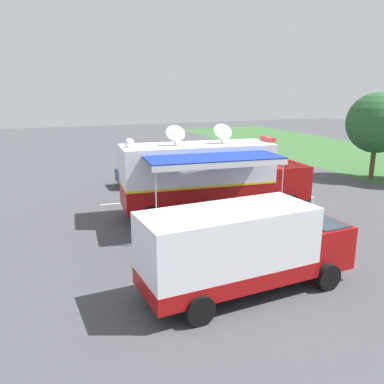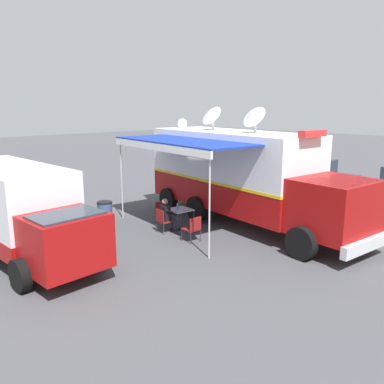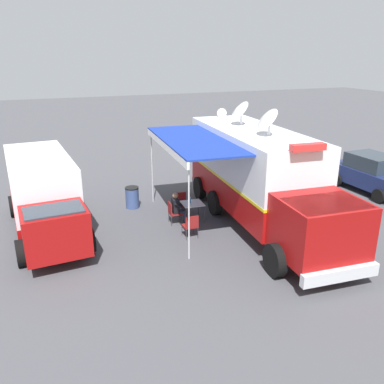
% 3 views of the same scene
% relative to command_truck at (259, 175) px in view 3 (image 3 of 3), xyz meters
% --- Properties ---
extents(ground_plane, '(100.00, 100.00, 0.00)m').
position_rel_command_truck_xyz_m(ground_plane, '(-0.10, -0.74, -1.95)').
color(ground_plane, '#47474C').
extents(lot_stripe, '(0.53, 4.79, 0.01)m').
position_rel_command_truck_xyz_m(lot_stripe, '(-3.40, -2.56, -1.94)').
color(lot_stripe, silver).
rests_on(lot_stripe, ground).
extents(command_truck, '(5.33, 9.66, 4.53)m').
position_rel_command_truck_xyz_m(command_truck, '(0.00, 0.00, 0.00)').
color(command_truck, '#9E0F0F').
rests_on(command_truck, ground).
extents(folding_table, '(0.87, 0.87, 0.73)m').
position_rel_command_truck_xyz_m(folding_table, '(2.20, -1.13, -1.27)').
color(folding_table, silver).
rests_on(folding_table, ground).
extents(water_bottle, '(0.07, 0.07, 0.22)m').
position_rel_command_truck_xyz_m(water_bottle, '(2.28, -1.17, -1.11)').
color(water_bottle, '#4C99D8').
rests_on(water_bottle, folding_table).
extents(folding_chair_at_table, '(0.52, 0.52, 0.87)m').
position_rel_command_truck_xyz_m(folding_chair_at_table, '(3.00, -1.13, -1.43)').
color(folding_chair_at_table, maroon).
rests_on(folding_chair_at_table, ground).
extents(folding_chair_beside_table, '(0.52, 0.52, 0.87)m').
position_rel_command_truck_xyz_m(folding_chair_beside_table, '(2.35, -1.98, -1.43)').
color(folding_chair_beside_table, maroon).
rests_on(folding_chair_beside_table, ground).
extents(folding_chair_spare_by_truck, '(0.49, 0.49, 0.87)m').
position_rel_command_truck_xyz_m(folding_chair_spare_by_truck, '(2.84, 0.30, -1.43)').
color(folding_chair_spare_by_truck, maroon).
rests_on(folding_chair_spare_by_truck, ground).
extents(seated_responder, '(0.69, 0.58, 1.25)m').
position_rel_command_truck_xyz_m(seated_responder, '(2.81, -1.11, -1.30)').
color(seated_responder, black).
rests_on(seated_responder, ground).
extents(trash_bin, '(0.57, 0.57, 0.91)m').
position_rel_command_truck_xyz_m(trash_bin, '(4.03, -3.39, -1.49)').
color(trash_bin, '#384C7F').
rests_on(trash_bin, ground).
extents(support_truck, '(2.69, 6.92, 2.70)m').
position_rel_command_truck_xyz_m(support_truck, '(7.52, -2.40, -0.56)').
color(support_truck, white).
rests_on(support_truck, ground).
extents(car_behind_truck, '(2.04, 4.21, 1.76)m').
position_rel_command_truck_xyz_m(car_behind_truck, '(-6.98, -1.19, -1.07)').
color(car_behind_truck, navy).
rests_on(car_behind_truck, ground).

